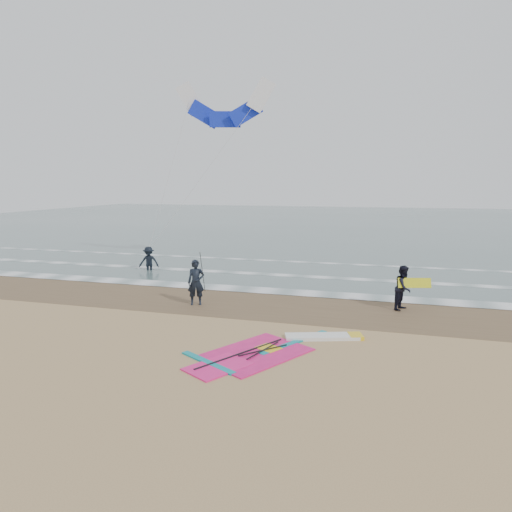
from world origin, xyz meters
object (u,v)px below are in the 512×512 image
(person_wading, at_px, (149,256))
(person_standing, at_px, (196,282))
(surf_kite, at_px, (225,108))
(windsurf_rig, at_px, (276,349))
(person_walking, at_px, (404,288))

(person_wading, bearing_deg, person_standing, -63.66)
(surf_kite, bearing_deg, person_wading, -145.27)
(person_standing, relative_size, person_wading, 1.08)
(windsurf_rig, relative_size, person_standing, 2.72)
(person_wading, distance_m, surf_kite, 9.72)
(person_standing, height_order, person_wading, person_standing)
(person_wading, xyz_separation_m, surf_kite, (3.84, 2.66, 8.52))
(windsurf_rig, distance_m, surf_kite, 17.33)
(windsurf_rig, bearing_deg, person_walking, 56.12)
(person_standing, bearing_deg, windsurf_rig, -65.19)
(person_walking, bearing_deg, surf_kite, 78.90)
(person_standing, distance_m, person_wading, 8.44)
(person_standing, xyz_separation_m, surf_kite, (-1.82, 8.92, 8.44))
(person_standing, bearing_deg, surf_kite, 80.10)
(windsurf_rig, height_order, person_walking, person_walking)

